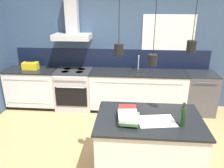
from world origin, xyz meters
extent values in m
plane|color=tan|center=(0.00, 0.00, 0.00)|extent=(16.00, 16.00, 0.00)
cube|color=#354C6B|center=(0.00, 2.03, 1.30)|extent=(5.60, 0.06, 2.60)
cube|color=black|center=(0.00, 1.99, 1.12)|extent=(4.42, 0.02, 0.43)
cube|color=white|center=(1.25, 1.99, 1.62)|extent=(1.12, 0.01, 0.96)
cube|color=black|center=(1.25, 1.99, 1.62)|extent=(1.04, 0.01, 0.88)
cube|color=#B5B5BA|center=(-0.82, 1.77, 1.64)|extent=(0.80, 0.46, 0.12)
cube|color=#B5B5BA|center=(-0.82, 1.86, 2.15)|extent=(0.26, 0.20, 0.90)
cylinder|color=black|center=(0.29, -0.32, 2.24)|extent=(0.01, 0.01, 0.72)
cylinder|color=black|center=(0.29, -0.32, 1.81)|extent=(0.11, 0.11, 0.14)
sphere|color=#F9D18C|center=(0.29, -0.32, 1.81)|extent=(0.06, 0.06, 0.06)
cylinder|color=black|center=(0.70, -0.30, 2.18)|extent=(0.01, 0.01, 0.84)
cylinder|color=black|center=(0.70, -0.30, 1.69)|extent=(0.11, 0.11, 0.14)
sphere|color=#F9D18C|center=(0.70, -0.30, 1.69)|extent=(0.06, 0.06, 0.06)
cylinder|color=black|center=(1.14, -0.28, 2.26)|extent=(0.01, 0.01, 0.67)
cylinder|color=black|center=(1.14, -0.28, 1.86)|extent=(0.11, 0.11, 0.14)
sphere|color=#F9D18C|center=(1.14, -0.28, 1.86)|extent=(0.06, 0.06, 0.06)
cube|color=black|center=(-1.79, 1.72, 0.04)|extent=(1.10, 0.56, 0.09)
cube|color=silver|center=(-1.79, 1.69, 0.48)|extent=(1.13, 0.62, 0.79)
cube|color=gray|center=(-1.79, 1.38, 0.76)|extent=(1.00, 0.01, 0.01)
cube|color=gray|center=(-1.79, 1.38, 0.21)|extent=(1.00, 0.01, 0.01)
cube|color=black|center=(-1.79, 1.69, 0.90)|extent=(1.16, 0.64, 0.03)
cube|color=black|center=(0.63, 1.72, 0.04)|extent=(2.01, 0.56, 0.09)
cube|color=silver|center=(0.63, 1.69, 0.48)|extent=(2.07, 0.62, 0.79)
cube|color=gray|center=(0.63, 1.38, 0.76)|extent=(1.83, 0.01, 0.01)
cube|color=gray|center=(0.63, 1.38, 0.21)|extent=(1.83, 0.01, 0.01)
cube|color=black|center=(0.63, 1.69, 0.90)|extent=(2.10, 0.64, 0.03)
cube|color=#262628|center=(0.63, 1.74, 0.91)|extent=(0.48, 0.34, 0.01)
cylinder|color=#B5B5BA|center=(0.63, 1.87, 1.07)|extent=(0.02, 0.02, 0.32)
sphere|color=#B5B5BA|center=(0.63, 1.87, 1.23)|extent=(0.03, 0.03, 0.03)
cylinder|color=#B5B5BA|center=(0.63, 1.81, 1.21)|extent=(0.02, 0.12, 0.02)
cube|color=#B5B5BA|center=(-0.82, 1.69, 0.43)|extent=(0.81, 0.62, 0.87)
cube|color=black|center=(-0.82, 1.37, 0.40)|extent=(0.69, 0.02, 0.44)
cylinder|color=#B5B5BA|center=(-0.82, 1.35, 0.63)|extent=(0.61, 0.02, 0.02)
cube|color=#B5B5BA|center=(-0.82, 1.37, 0.82)|extent=(0.69, 0.02, 0.07)
cube|color=#2D2D30|center=(-0.82, 1.69, 0.89)|extent=(0.81, 0.60, 0.04)
cylinder|color=black|center=(-0.98, 1.80, 0.91)|extent=(0.17, 0.17, 0.00)
cylinder|color=black|center=(-0.66, 1.80, 0.91)|extent=(0.17, 0.17, 0.00)
cylinder|color=black|center=(-0.98, 1.58, 0.91)|extent=(0.17, 0.17, 0.00)
cylinder|color=black|center=(-0.66, 1.58, 0.91)|extent=(0.17, 0.17, 0.00)
cube|color=#4C4C51|center=(1.98, 1.69, 0.45)|extent=(0.63, 0.62, 0.89)
cube|color=black|center=(1.98, 1.69, 0.90)|extent=(0.63, 0.62, 0.02)
cylinder|color=#4C4C51|center=(1.98, 1.36, 0.82)|extent=(0.47, 0.02, 0.02)
cube|color=silver|center=(0.71, -0.32, 0.48)|extent=(1.35, 0.88, 0.79)
cube|color=black|center=(0.71, -0.32, 0.90)|extent=(1.40, 0.93, 0.03)
cylinder|color=#193319|center=(1.09, -0.48, 1.03)|extent=(0.07, 0.07, 0.24)
cylinder|color=#193319|center=(1.09, -0.48, 1.18)|extent=(0.03, 0.03, 0.06)
cylinder|color=#262628|center=(1.09, -0.48, 1.21)|extent=(0.03, 0.03, 0.01)
cube|color=silver|center=(0.44, -0.43, 0.93)|extent=(0.21, 0.27, 0.03)
cube|color=#4C7F4C|center=(0.44, -0.45, 0.96)|extent=(0.27, 0.35, 0.04)
cube|color=silver|center=(0.43, -0.45, 1.00)|extent=(0.28, 0.34, 0.04)
cube|color=red|center=(0.42, -0.22, 0.96)|extent=(0.24, 0.19, 0.09)
cube|color=white|center=(0.42, -0.32, 0.96)|extent=(0.14, 0.01, 0.05)
cube|color=silver|center=(0.79, -0.40, 0.91)|extent=(0.51, 0.38, 0.01)
cube|color=gold|center=(-1.80, 1.69, 0.99)|extent=(0.34, 0.18, 0.16)
cylinder|color=black|center=(-1.80, 1.69, 1.09)|extent=(0.20, 0.02, 0.02)
camera|label=1|loc=(0.42, -2.89, 2.35)|focal=35.00mm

